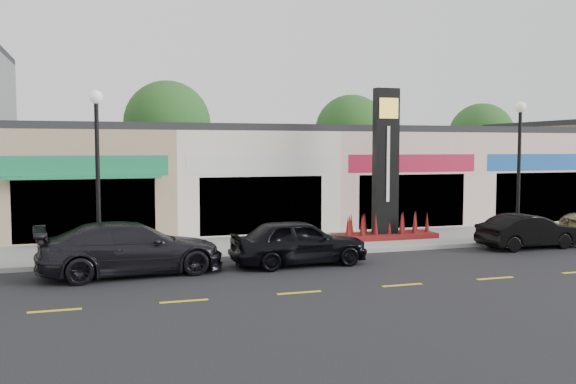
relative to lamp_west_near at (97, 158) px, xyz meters
name	(u,v)px	position (x,y,z in m)	size (l,w,h in m)	color
ground	(358,265)	(8.00, -2.50, -3.48)	(120.00, 120.00, 0.00)	black
sidewalk	(313,243)	(8.00, 1.85, -3.40)	(52.00, 4.30, 0.15)	gray
curb	(335,252)	(8.00, -0.40, -3.40)	(52.00, 0.20, 0.15)	gray
shop_beige	(87,178)	(-0.50, 8.96, -1.08)	(7.00, 10.85, 4.80)	tan
shop_cream	(237,176)	(6.50, 8.97, -1.08)	(7.00, 10.01, 4.80)	white
shop_pink_w	(367,174)	(13.50, 8.97, -1.08)	(7.00, 10.01, 4.80)	#CFAB9D
shop_pink_e	(481,173)	(20.50, 8.97, -1.08)	(7.00, 10.01, 4.80)	#CFAB9D
tree_rear_west	(167,124)	(4.00, 17.00, 1.74)	(5.20, 5.20, 7.83)	#382619
tree_rear_mid	(351,131)	(16.00, 17.00, 1.41)	(4.80, 4.80, 7.29)	#382619
tree_rear_east	(481,136)	(26.00, 17.00, 1.15)	(4.60, 4.60, 6.94)	#382619
lamp_west_near	(97,158)	(0.00, 0.00, 0.00)	(0.44, 0.44, 5.47)	black
lamp_east_near	(519,156)	(16.00, 0.00, 0.00)	(0.44, 0.44, 5.47)	black
pylon_sign	(385,186)	(11.00, 1.70, -1.20)	(4.20, 1.30, 6.00)	#510D0F
car_dark_sedan	(132,248)	(0.93, -1.79, -2.68)	(5.46, 2.22, 1.59)	black
car_black_sedan	(299,242)	(6.18, -1.85, -2.72)	(4.43, 1.78, 1.51)	black
car_black_conv	(528,231)	(15.50, -1.29, -2.83)	(3.93, 1.37, 1.29)	black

